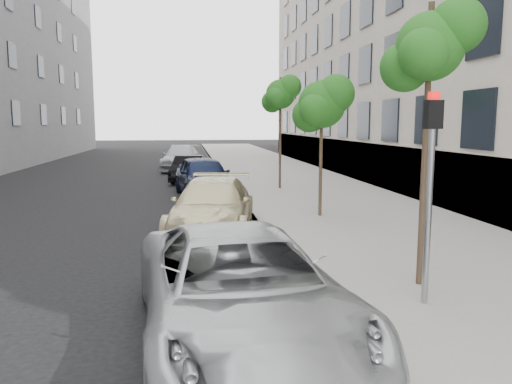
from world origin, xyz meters
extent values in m
plane|color=black|center=(0.00, 0.00, 0.00)|extent=(160.00, 160.00, 0.00)
cube|color=gray|center=(4.30, 24.00, 0.07)|extent=(6.40, 72.00, 0.14)
cube|color=#9E9B93|center=(1.18, 24.00, 0.07)|extent=(0.15, 72.00, 0.14)
cylinder|color=#38281C|center=(3.20, 1.50, 2.49)|extent=(0.10, 0.10, 4.70)
sphere|color=#216419|center=(3.20, 1.50, 4.14)|extent=(1.12, 1.12, 1.12)
sphere|color=#216419|center=(3.55, 1.30, 4.44)|extent=(0.89, 0.89, 0.89)
sphere|color=#216419|center=(2.90, 1.75, 3.84)|extent=(0.84, 0.84, 0.84)
cylinder|color=#38281C|center=(3.20, 8.00, 2.14)|extent=(0.10, 0.10, 4.00)
sphere|color=#216419|center=(3.20, 8.00, 3.44)|extent=(1.39, 1.39, 1.39)
sphere|color=#216419|center=(3.55, 7.80, 3.74)|extent=(1.11, 1.11, 1.11)
sphere|color=#216419|center=(2.90, 8.25, 3.14)|extent=(1.04, 1.04, 1.04)
cylinder|color=#38281C|center=(3.20, 14.50, 2.47)|extent=(0.10, 0.10, 4.65)
sphere|color=#216419|center=(3.20, 14.50, 4.09)|extent=(1.23, 1.23, 1.23)
sphere|color=#216419|center=(3.55, 14.30, 4.39)|extent=(0.99, 0.99, 0.99)
sphere|color=#216419|center=(2.90, 14.75, 3.79)|extent=(0.93, 0.93, 0.93)
cylinder|color=#939699|center=(2.86, 0.61, 1.48)|extent=(0.10, 0.10, 2.68)
cube|color=black|center=(2.86, 0.61, 3.03)|extent=(0.25, 0.19, 0.42)
cube|color=red|center=(2.86, 0.61, 3.30)|extent=(0.15, 0.11, 0.12)
imported|color=#A8ABAD|center=(-0.10, -0.18, 0.75)|extent=(2.99, 5.63, 1.51)
imported|color=beige|center=(-0.10, 6.54, 0.72)|extent=(2.83, 5.23, 1.44)
imported|color=#0F1732|center=(-0.10, 13.36, 0.80)|extent=(2.50, 4.93, 1.61)
imported|color=black|center=(-0.66, 18.55, 0.64)|extent=(1.94, 4.04, 1.28)
imported|color=#9DA0A4|center=(-1.05, 24.61, 0.76)|extent=(2.65, 5.44, 1.53)
camera|label=1|loc=(-0.76, -6.38, 2.91)|focal=35.00mm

